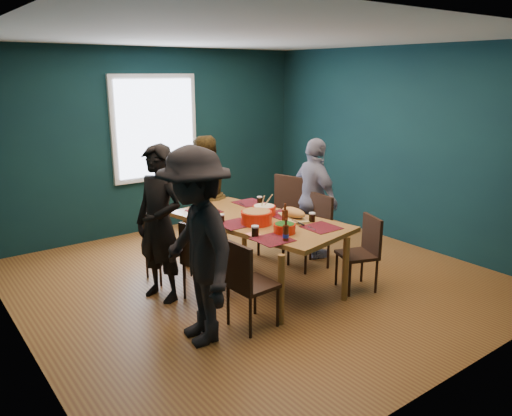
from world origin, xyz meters
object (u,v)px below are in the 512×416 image
at_px(bowl_dumpling, 264,210).
at_px(cutting_board, 293,214).
at_px(chair_left_far, 158,241).
at_px(chair_right_mid, 314,225).
at_px(bowl_salad, 256,217).
at_px(dining_table, 260,225).
at_px(person_far_left, 159,224).
at_px(chair_right_near, 364,247).
at_px(chair_right_far, 284,209).
at_px(bowl_herbs, 285,228).
at_px(person_back, 203,195).
at_px(person_right, 314,199).
at_px(person_near_left, 196,247).
at_px(chair_left_mid, 200,256).
at_px(chair_left_near, 246,279).

xyz_separation_m(bowl_dumpling, cutting_board, (0.17, -0.31, -0.00)).
bearing_deg(chair_left_far, chair_right_mid, -26.11).
height_order(bowl_dumpling, cutting_board, bowl_dumpling).
distance_m(chair_right_mid, bowl_salad, 1.04).
xyz_separation_m(dining_table, person_far_left, (-1.08, 0.29, 0.14)).
xyz_separation_m(chair_left_far, chair_right_near, (1.71, -1.56, 0.01)).
bearing_deg(person_far_left, chair_right_far, 80.41).
bearing_deg(bowl_salad, dining_table, 41.32).
bearing_deg(bowl_dumpling, person_far_left, 171.12).
distance_m(dining_table, chair_left_far, 1.18).
bearing_deg(bowl_herbs, person_back, 86.59).
relative_size(person_right, bowl_salad, 4.55).
relative_size(chair_left_far, chair_right_far, 0.80).
distance_m(chair_right_near, person_right, 1.14).
relative_size(chair_right_mid, person_near_left, 0.51).
bearing_deg(person_back, person_far_left, 31.72).
height_order(dining_table, person_far_left, person_far_left).
height_order(chair_right_near, bowl_dumpling, bowl_dumpling).
height_order(chair_right_mid, person_right, person_right).
relative_size(chair_left_mid, person_back, 0.55).
distance_m(dining_table, person_far_left, 1.13).
bearing_deg(person_near_left, person_back, 155.94).
height_order(chair_right_mid, bowl_herbs, chair_right_mid).
bearing_deg(chair_left_near, chair_right_mid, 22.83).
relative_size(chair_right_far, person_back, 0.66).
relative_size(chair_left_near, bowl_dumpling, 3.23).
bearing_deg(bowl_herbs, chair_right_far, 50.05).
bearing_deg(chair_right_near, chair_left_near, -161.53).
relative_size(chair_left_near, person_back, 0.55).
distance_m(chair_left_mid, chair_right_mid, 1.64).
bearing_deg(chair_left_near, chair_right_near, -4.67).
distance_m(person_back, person_right, 1.45).
bearing_deg(person_right, chair_right_far, 42.40).
bearing_deg(person_right, cutting_board, 130.32).
relative_size(chair_left_far, bowl_dumpling, 3.07).
xyz_separation_m(chair_left_mid, person_back, (0.80, 1.25, 0.28)).
relative_size(chair_left_far, chair_right_near, 0.99).
bearing_deg(chair_right_mid, bowl_dumpling, 176.55).
distance_m(dining_table, chair_right_mid, 0.87).
bearing_deg(chair_right_mid, person_right, 52.95).
bearing_deg(person_near_left, dining_table, 127.89).
xyz_separation_m(chair_right_mid, cutting_board, (-0.53, -0.21, 0.29)).
height_order(chair_right_mid, person_far_left, person_far_left).
xyz_separation_m(person_far_left, bowl_herbs, (0.99, -0.84, -0.02)).
bearing_deg(chair_left_mid, bowl_dumpling, -7.58).
bearing_deg(chair_right_near, person_far_left, 169.32).
xyz_separation_m(dining_table, chair_right_mid, (0.85, 0.00, -0.16)).
height_order(person_near_left, bowl_herbs, person_near_left).
xyz_separation_m(chair_right_mid, bowl_salad, (-0.98, -0.12, 0.31)).
relative_size(chair_right_far, bowl_herbs, 4.54).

